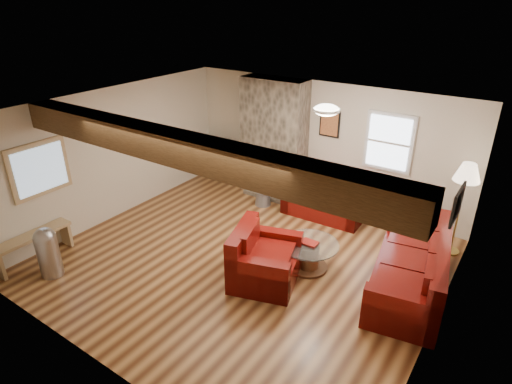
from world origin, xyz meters
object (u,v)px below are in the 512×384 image
coffee_table (309,256)px  loveseat (326,195)px  floor_lamp (467,177)px  sofa_three (411,264)px  tv_cabinet (222,168)px  armchair_red (266,256)px  television (221,149)px

coffee_table → loveseat: bearing=107.9°
loveseat → floor_lamp: 2.58m
loveseat → floor_lamp: floor_lamp is taller
sofa_three → floor_lamp: floor_lamp is taller
loveseat → tv_cabinet: (-2.86, 0.30, -0.18)m
armchair_red → coffee_table: bearing=-49.4°
sofa_three → loveseat: sofa_three is taller
sofa_three → coffee_table: 1.53m
sofa_three → loveseat: (-2.07, 1.47, -0.02)m
television → armchair_red: bearing=-42.3°
sofa_three → tv_cabinet: bearing=-119.6°
tv_cabinet → floor_lamp: size_ratio=0.58×
coffee_table → television: television is taller
tv_cabinet → sofa_three: bearing=-19.8°
loveseat → coffee_table: bearing=-74.0°
armchair_red → television: bearing=30.3°
sofa_three → armchair_red: bearing=-71.6°
sofa_three → television: bearing=-119.6°
sofa_three → coffee_table: size_ratio=2.43×
loveseat → floor_lamp: bearing=-2.8°
floor_lamp → coffee_table: bearing=-134.9°
television → floor_lamp: 5.30m
loveseat → armchair_red: 2.48m
sofa_three → television: size_ratio=2.66×
tv_cabinet → armchair_red: bearing=-42.3°
sofa_three → tv_cabinet: 5.24m
sofa_three → floor_lamp: bearing=157.7°
coffee_table → floor_lamp: 2.79m
loveseat → television: size_ratio=1.83×
television → sofa_three: bearing=-19.8°
armchair_red → coffee_table: (0.40, 0.64, -0.21)m
loveseat → armchair_red: armchair_red is taller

